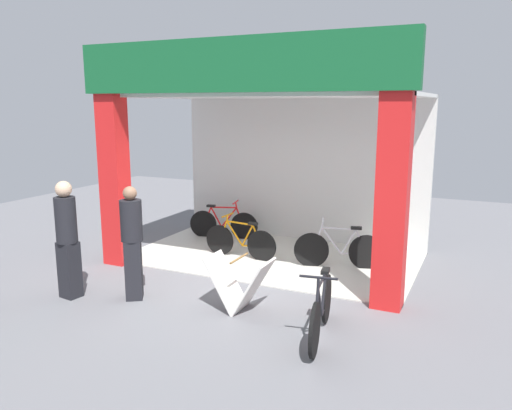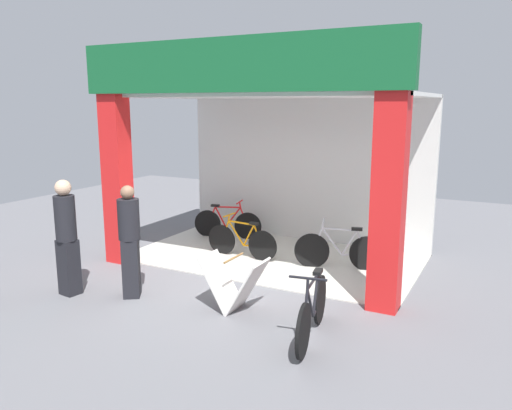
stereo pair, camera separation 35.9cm
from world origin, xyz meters
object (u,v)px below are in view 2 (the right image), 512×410
object	(u,v)px
sandwich_board_sign	(234,284)
bicycle_inside_1	(340,250)
pedestrian_0	(67,236)
pedestrian_1	(130,241)
bicycle_parked_0	(312,311)
bicycle_inside_0	(227,223)
bicycle_inside_2	(242,241)

from	to	relation	value
sandwich_board_sign	bicycle_inside_1	bearing A→B (deg)	72.67
pedestrian_0	pedestrian_1	xyz separation A→B (m)	(0.90, 0.36, -0.05)
bicycle_parked_0	sandwich_board_sign	bearing A→B (deg)	166.21
bicycle_inside_1	bicycle_parked_0	xyz separation A→B (m)	(0.55, -2.73, 0.01)
bicycle_inside_0	bicycle_inside_1	xyz separation A→B (m)	(2.82, -0.90, 0.02)
bicycle_inside_2	pedestrian_1	world-z (taller)	pedestrian_1
sandwich_board_sign	bicycle_parked_0	bearing A→B (deg)	-13.79
bicycle_parked_0	sandwich_board_sign	distance (m)	1.34
bicycle_inside_0	bicycle_inside_2	distance (m)	1.47
bicycle_inside_2	pedestrian_0	xyz separation A→B (m)	(-1.44, -2.83, 0.59)
bicycle_inside_0	bicycle_parked_0	bearing A→B (deg)	-47.11
bicycle_inside_1	pedestrian_0	world-z (taller)	pedestrian_0
pedestrian_0	pedestrian_1	world-z (taller)	pedestrian_0
bicycle_parked_0	pedestrian_0	distance (m)	3.89
pedestrian_0	bicycle_parked_0	bearing A→B (deg)	4.50
bicycle_inside_1	bicycle_inside_0	bearing A→B (deg)	162.30
sandwich_board_sign	pedestrian_0	world-z (taller)	pedestrian_0
bicycle_inside_0	pedestrian_0	size ratio (longest dim) A/B	0.84
bicycle_inside_0	pedestrian_0	world-z (taller)	pedestrian_0
bicycle_inside_1	bicycle_parked_0	bearing A→B (deg)	-78.62
bicycle_inside_1	bicycle_parked_0	world-z (taller)	bicycle_parked_0
pedestrian_0	sandwich_board_sign	bearing A→B (deg)	13.75
bicycle_inside_1	bicycle_inside_2	bearing A→B (deg)	-173.82
bicycle_parked_0	pedestrian_1	xyz separation A→B (m)	(-2.93, 0.06, 0.51)
bicycle_parked_0	pedestrian_1	world-z (taller)	pedestrian_1
bicycle_inside_2	sandwich_board_sign	size ratio (longest dim) A/B	1.64
bicycle_inside_0	sandwich_board_sign	bearing A→B (deg)	-57.98
bicycle_inside_1	sandwich_board_sign	xyz separation A→B (m)	(-0.75, -2.41, 0.04)
bicycle_inside_0	bicycle_inside_1	distance (m)	2.96
pedestrian_0	pedestrian_1	bearing A→B (deg)	21.96
sandwich_board_sign	pedestrian_0	xyz separation A→B (m)	(-2.54, -0.62, 0.53)
bicycle_inside_1	pedestrian_1	size ratio (longest dim) A/B	0.90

